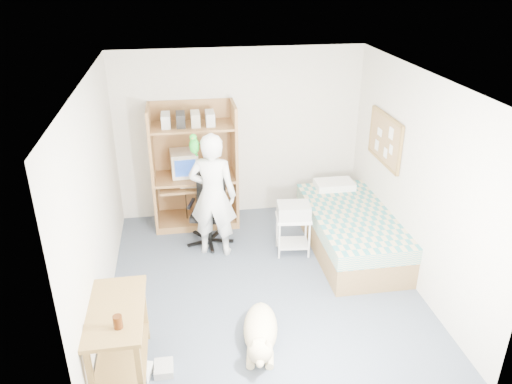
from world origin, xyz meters
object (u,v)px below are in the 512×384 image
(computer_hutch, at_px, (195,171))
(side_desk, at_px, (119,332))
(bed, at_px, (350,230))
(office_chair, at_px, (210,217))
(printer_cart, at_px, (293,229))
(dog, at_px, (260,332))
(person, at_px, (213,195))

(computer_hutch, distance_m, side_desk, 3.08)
(bed, relative_size, side_desk, 2.02)
(office_chair, bearing_deg, printer_cart, -8.52)
(dog, xyz_separation_m, printer_cart, (0.73, 1.71, 0.18))
(side_desk, relative_size, printer_cart, 1.87)
(office_chair, relative_size, dog, 0.93)
(bed, xyz_separation_m, printer_cart, (-0.78, 0.05, 0.07))
(computer_hutch, height_order, bed, computer_hutch)
(side_desk, height_order, printer_cart, side_desk)
(bed, bearing_deg, side_desk, -147.50)
(side_desk, distance_m, printer_cart, 2.79)
(computer_hutch, bearing_deg, bed, -29.29)
(printer_cart, bearing_deg, dog, -107.11)
(office_chair, xyz_separation_m, dog, (0.34, -2.19, -0.18))
(office_chair, distance_m, dog, 2.22)
(person, height_order, printer_cart, person)
(computer_hutch, xyz_separation_m, office_chair, (0.16, -0.60, -0.46))
(dog, bearing_deg, office_chair, 109.06)
(computer_hutch, xyz_separation_m, side_desk, (-0.85, -2.94, -0.33))
(side_desk, bearing_deg, computer_hutch, 73.86)
(computer_hutch, bearing_deg, office_chair, -75.31)
(dog, distance_m, printer_cart, 1.86)
(bed, distance_m, side_desk, 3.39)
(person, distance_m, printer_cart, 1.15)
(side_desk, bearing_deg, dog, 6.56)
(bed, relative_size, dog, 1.87)
(dog, height_order, printer_cart, printer_cart)
(side_desk, bearing_deg, printer_cart, 41.94)
(computer_hutch, height_order, side_desk, computer_hutch)
(office_chair, xyz_separation_m, printer_cart, (1.07, -0.48, -0.01))
(bed, xyz_separation_m, office_chair, (-1.84, 0.53, 0.07))
(bed, xyz_separation_m, dog, (-1.50, -1.66, -0.11))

